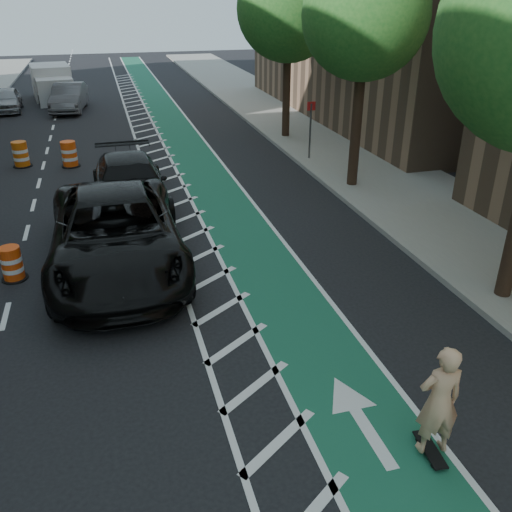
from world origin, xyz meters
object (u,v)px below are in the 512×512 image
object	(u,v)px
barrel_a	(12,264)
suv_far	(130,185)
suv_near	(116,233)
skateboarder	(439,401)

from	to	relation	value
barrel_a	suv_far	bearing A→B (deg)	52.83
suv_near	barrel_a	size ratio (longest dim) A/B	8.05
skateboarder	suv_far	size ratio (longest dim) A/B	0.34
suv_far	barrel_a	world-z (taller)	suv_far
skateboarder	suv_far	bearing A→B (deg)	-67.16
suv_near	barrel_a	bearing A→B (deg)	178.66
skateboarder	suv_near	distance (m)	8.91
suv_near	barrel_a	world-z (taller)	suv_near
skateboarder	suv_far	distance (m)	12.62
skateboarder	suv_near	world-z (taller)	skateboarder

